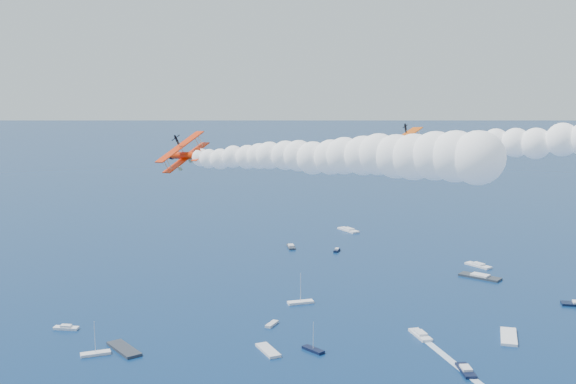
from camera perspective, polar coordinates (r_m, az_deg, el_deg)
The scene contains 4 objects.
biplane_lead at distance 95.12m, azimuth 9.57°, elevation 3.71°, with size 6.32×7.09×4.27m, color #DD4D04, non-canonical shape.
biplane_trail at distance 114.86m, azimuth -7.91°, elevation 2.83°, with size 8.46×9.49×5.72m, color red, non-canonical shape.
smoke_trail_trail at distance 95.58m, azimuth 2.04°, elevation 2.76°, with size 52.41×11.83×9.93m, color white, non-canonical shape.
spectator_boats at distance 205.05m, azimuth 12.39°, elevation -10.55°, with size 217.61×193.78×0.70m.
Camera 1 is at (58.47, -63.83, 70.21)m, focal length 45.64 mm.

